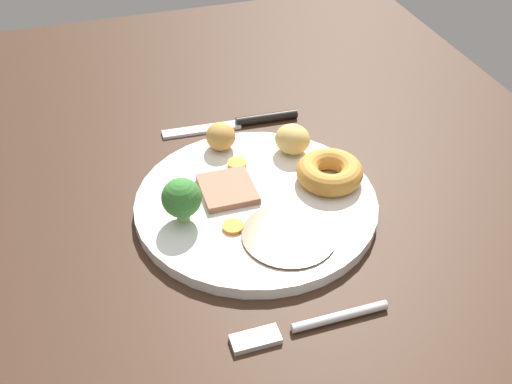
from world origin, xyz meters
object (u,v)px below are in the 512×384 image
dinner_plate (256,204)px  broccoli_floret (182,198)px  roast_potato_right (221,136)px  carrot_coin_back (233,227)px  yorkshire_pudding (330,172)px  carrot_coin_front (237,164)px  meat_slice_main (228,189)px  roast_potato_left (293,139)px  fork (306,326)px  knife (243,122)px

dinner_plate → broccoli_floret: (-0.93, 8.46, 3.63)cm
roast_potato_right → broccoli_floret: size_ratio=0.74×
roast_potato_right → carrot_coin_back: bearing=169.9°
yorkshire_pudding → carrot_coin_front: 11.12cm
meat_slice_main → carrot_coin_back: meat_slice_main is taller
yorkshire_pudding → dinner_plate: bearing=93.8°
meat_slice_main → roast_potato_left: size_ratio=1.47×
roast_potato_left → carrot_coin_front: roast_potato_left is taller
yorkshire_pudding → roast_potato_right: roast_potato_right is taller
yorkshire_pudding → roast_potato_right: (10.26, 10.19, 0.40)cm
meat_slice_main → dinner_plate: bearing=-129.4°
dinner_plate → yorkshire_pudding: (0.60, -9.06, 2.00)cm
roast_potato_left → fork: (-25.02, 7.77, -2.83)cm
dinner_plate → roast_potato_left: (7.45, -7.02, 2.52)cm
roast_potato_right → broccoli_floret: 13.94cm
dinner_plate → meat_slice_main: bearing=50.6°
yorkshire_pudding → broccoli_floret: size_ratio=1.50×
dinner_plate → carrot_coin_front: size_ratio=11.85×
carrot_coin_front → fork: 24.10cm
dinner_plate → knife: size_ratio=1.47×
meat_slice_main → yorkshire_pudding: 11.89cm
roast_potato_left → broccoli_floret: broccoli_floret is taller
meat_slice_main → roast_potato_right: roast_potato_right is taller
yorkshire_pudding → roast_potato_right: size_ratio=2.02×
roast_potato_right → knife: bearing=-36.8°
roast_potato_right → roast_potato_left: bearing=-112.8°
roast_potato_left → knife: size_ratio=0.24×
broccoli_floret → knife: bearing=-33.7°
yorkshire_pudding → knife: yorkshire_pudding is taller
carrot_coin_front → broccoli_floret: size_ratio=0.45×
yorkshire_pudding → carrot_coin_back: 13.63cm
broccoli_floret → meat_slice_main: bearing=-61.6°
carrot_coin_back → fork: carrot_coin_back is taller
dinner_plate → yorkshire_pudding: yorkshire_pudding is taller
yorkshire_pudding → roast_potato_right: bearing=44.8°
roast_potato_left → meat_slice_main: bearing=118.4°
roast_potato_right → meat_slice_main: bearing=169.8°
roast_potato_right → knife: roast_potato_right is taller
roast_potato_right → carrot_coin_back: size_ratio=1.67×
carrot_coin_back → knife: 22.27cm
yorkshire_pudding → roast_potato_left: 7.16cm
meat_slice_main → carrot_coin_front: meat_slice_main is taller
fork → knife: knife is taller
roast_potato_right → broccoli_floret: bearing=148.1°
roast_potato_left → knife: bearing=19.6°
knife → carrot_coin_front: bearing=72.7°
carrot_coin_front → broccoli_floret: 11.31cm
yorkshire_pudding → carrot_coin_front: size_ratio=3.37×
meat_slice_main → carrot_coin_back: 6.19cm
roast_potato_left → dinner_plate: bearing=136.7°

